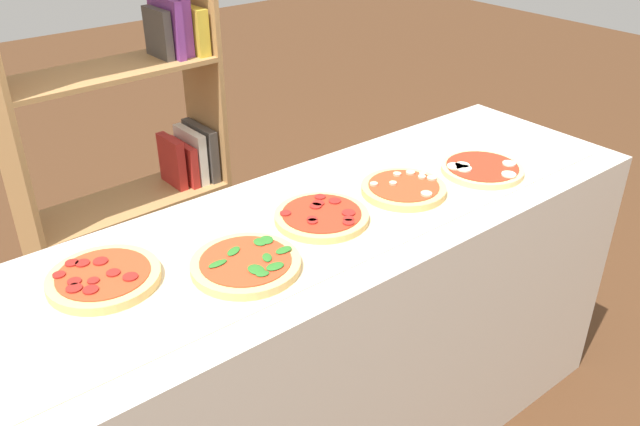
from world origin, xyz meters
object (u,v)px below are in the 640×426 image
at_px(pizza_mushroom_3, 404,189).
at_px(pizza_pepperoni_0, 104,278).
at_px(pizza_mozzarella_4, 482,169).
at_px(pizza_spinach_1, 246,264).
at_px(pizza_pepperoni_2, 322,216).
at_px(bookshelf, 145,158).

bearing_deg(pizza_mushroom_3, pizza_pepperoni_0, 172.41).
bearing_deg(pizza_mushroom_3, pizza_mozzarella_4, -10.93).
bearing_deg(pizza_pepperoni_0, pizza_spinach_1, -28.77).
height_order(pizza_pepperoni_2, pizza_mozzarella_4, same).
bearing_deg(pizza_mozzarella_4, pizza_pepperoni_0, 171.57).
xyz_separation_m(pizza_pepperoni_0, pizza_spinach_1, (0.28, -0.15, -0.00)).
height_order(pizza_mushroom_3, pizza_mozzarella_4, pizza_mushroom_3).
xyz_separation_m(pizza_mushroom_3, bookshelf, (-0.30, 1.09, -0.21)).
relative_size(pizza_pepperoni_0, pizza_spinach_1, 0.98).
relative_size(pizza_mozzarella_4, bookshelf, 0.15).
height_order(pizza_pepperoni_0, pizza_pepperoni_2, pizza_pepperoni_0).
relative_size(pizza_spinach_1, pizza_mushroom_3, 1.07).
distance_m(pizza_pepperoni_0, pizza_pepperoni_2, 0.57).
distance_m(pizza_mozzarella_4, bookshelf, 1.29).
xyz_separation_m(pizza_mozzarella_4, bookshelf, (-0.58, 1.14, -0.21)).
bearing_deg(pizza_pepperoni_2, pizza_pepperoni_0, 171.00).
height_order(pizza_spinach_1, pizza_pepperoni_2, pizza_spinach_1).
bearing_deg(pizza_pepperoni_2, bookshelf, 91.07).
xyz_separation_m(pizza_mushroom_3, pizza_mozzarella_4, (0.28, -0.05, -0.00)).
relative_size(pizza_pepperoni_0, bookshelf, 0.16).
bearing_deg(pizza_spinach_1, bookshelf, 77.06).
distance_m(pizza_spinach_1, bookshelf, 1.18).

